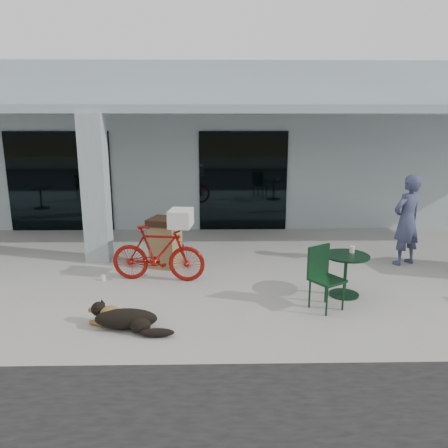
{
  "coord_description": "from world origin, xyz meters",
  "views": [
    {
      "loc": [
        1.04,
        -6.91,
        2.99
      ],
      "look_at": [
        1.2,
        1.42,
        1.0
      ],
      "focal_mm": 35.0,
      "sensor_mm": 36.0,
      "label": 1
    }
  ],
  "objects_px": {
    "dog": "(126,318)",
    "trash_receptacle": "(165,242)",
    "cafe_table_far": "(345,275)",
    "cafe_chair_far_a": "(327,279)",
    "person": "(407,220)",
    "bicycle": "(158,253)"
  },
  "relations": [
    {
      "from": "trash_receptacle",
      "to": "bicycle",
      "type": "bearing_deg",
      "value": -92.96
    },
    {
      "from": "dog",
      "to": "person",
      "type": "distance_m",
      "value": 6.09
    },
    {
      "from": "trash_receptacle",
      "to": "dog",
      "type": "bearing_deg",
      "value": -95.46
    },
    {
      "from": "cafe_table_far",
      "to": "person",
      "type": "relative_size",
      "value": 0.41
    },
    {
      "from": "cafe_table_far",
      "to": "person",
      "type": "xyz_separation_m",
      "value": [
        1.75,
        1.68,
        0.58
      ]
    },
    {
      "from": "person",
      "to": "trash_receptacle",
      "type": "xyz_separation_m",
      "value": [
        -5.04,
        -0.05,
        -0.44
      ]
    },
    {
      "from": "dog",
      "to": "trash_receptacle",
      "type": "relative_size",
      "value": 1.03
    },
    {
      "from": "bicycle",
      "to": "dog",
      "type": "distance_m",
      "value": 2.04
    },
    {
      "from": "dog",
      "to": "cafe_chair_far_a",
      "type": "xyz_separation_m",
      "value": [
        3.1,
        0.64,
        0.33
      ]
    },
    {
      "from": "dog",
      "to": "cafe_table_far",
      "type": "distance_m",
      "value": 3.76
    },
    {
      "from": "bicycle",
      "to": "person",
      "type": "xyz_separation_m",
      "value": [
        5.08,
        0.88,
        0.42
      ]
    },
    {
      "from": "cafe_table_far",
      "to": "trash_receptacle",
      "type": "xyz_separation_m",
      "value": [
        -3.29,
        1.64,
        0.15
      ]
    },
    {
      "from": "cafe_table_far",
      "to": "bicycle",
      "type": "bearing_deg",
      "value": 166.47
    },
    {
      "from": "cafe_chair_far_a",
      "to": "trash_receptacle",
      "type": "bearing_deg",
      "value": 109.35
    },
    {
      "from": "bicycle",
      "to": "cafe_chair_far_a",
      "type": "relative_size",
      "value": 1.74
    },
    {
      "from": "dog",
      "to": "cafe_chair_far_a",
      "type": "bearing_deg",
      "value": 33.08
    },
    {
      "from": "cafe_table_far",
      "to": "cafe_chair_far_a",
      "type": "xyz_separation_m",
      "value": [
        -0.46,
        -0.56,
        0.14
      ]
    },
    {
      "from": "dog",
      "to": "cafe_table_far",
      "type": "xyz_separation_m",
      "value": [
        3.56,
        1.2,
        0.19
      ]
    },
    {
      "from": "cafe_chair_far_a",
      "to": "trash_receptacle",
      "type": "distance_m",
      "value": 3.58
    },
    {
      "from": "dog",
      "to": "cafe_table_far",
      "type": "bearing_deg",
      "value": 40.01
    },
    {
      "from": "trash_receptacle",
      "to": "cafe_table_far",
      "type": "bearing_deg",
      "value": -26.42
    },
    {
      "from": "bicycle",
      "to": "dog",
      "type": "xyz_separation_m",
      "value": [
        -0.23,
        -2.0,
        -0.36
      ]
    }
  ]
}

